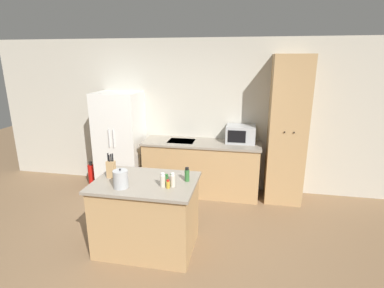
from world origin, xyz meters
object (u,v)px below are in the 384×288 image
(spice_bottle_tall_dark, at_px, (167,179))
(spice_bottle_pale_salt, at_px, (173,180))
(spice_bottle_green_herb, at_px, (172,178))
(spice_bottle_orange_cap, at_px, (187,175))
(pantry_cabinet, at_px, (287,131))
(spice_bottle_short_red, at_px, (168,184))
(refrigerator, at_px, (120,141))
(microwave, at_px, (241,134))
(fire_extinguisher, at_px, (92,175))
(knife_block, at_px, (111,169))
(spice_bottle_amber_oil, at_px, (163,180))
(kettle, at_px, (121,179))

(spice_bottle_tall_dark, bearing_deg, spice_bottle_pale_salt, -34.69)
(spice_bottle_green_herb, relative_size, spice_bottle_orange_cap, 0.51)
(pantry_cabinet, distance_m, spice_bottle_short_red, 2.35)
(refrigerator, height_order, spice_bottle_green_herb, refrigerator)
(spice_bottle_green_herb, xyz_separation_m, spice_bottle_orange_cap, (0.18, 0.03, 0.04))
(microwave, height_order, fire_extinguisher, microwave)
(knife_block, height_order, spice_bottle_pale_salt, knife_block)
(spice_bottle_orange_cap, bearing_deg, spice_bottle_green_herb, -170.47)
(microwave, bearing_deg, knife_block, -130.14)
(knife_block, distance_m, spice_bottle_amber_oil, 0.70)
(pantry_cabinet, xyz_separation_m, spice_bottle_orange_cap, (-1.28, -1.60, -0.21))
(refrigerator, relative_size, fire_extinguisher, 3.77)
(fire_extinguisher, bearing_deg, spice_bottle_amber_oil, -42.28)
(refrigerator, bearing_deg, spice_bottle_amber_oil, -53.67)
(spice_bottle_short_red, distance_m, kettle, 0.53)
(spice_bottle_amber_oil, relative_size, kettle, 0.73)
(spice_bottle_tall_dark, xyz_separation_m, spice_bottle_green_herb, (0.04, 0.10, -0.01))
(microwave, distance_m, kettle, 2.36)
(microwave, distance_m, spice_bottle_amber_oil, 2.06)
(spice_bottle_tall_dark, xyz_separation_m, spice_bottle_amber_oil, (-0.02, -0.09, 0.02))
(pantry_cabinet, bearing_deg, knife_block, -142.80)
(pantry_cabinet, bearing_deg, spice_bottle_orange_cap, -128.58)
(refrigerator, distance_m, pantry_cabinet, 2.84)
(refrigerator, bearing_deg, pantry_cabinet, 0.75)
(spice_bottle_orange_cap, distance_m, kettle, 0.76)
(spice_bottle_tall_dark, relative_size, spice_bottle_orange_cap, 0.69)
(pantry_cabinet, height_order, fire_extinguisher, pantry_cabinet)
(knife_block, relative_size, spice_bottle_tall_dark, 2.62)
(refrigerator, relative_size, knife_block, 5.63)
(spice_bottle_orange_cap, bearing_deg, pantry_cabinet, 51.42)
(pantry_cabinet, bearing_deg, kettle, -135.63)
(pantry_cabinet, distance_m, spice_bottle_amber_oil, 2.37)
(microwave, bearing_deg, spice_bottle_tall_dark, -113.07)
(spice_bottle_short_red, bearing_deg, kettle, -170.82)
(pantry_cabinet, xyz_separation_m, spice_bottle_pale_salt, (-1.40, -1.79, -0.21))
(spice_bottle_pale_salt, bearing_deg, knife_block, 171.41)
(spice_bottle_amber_oil, xyz_separation_m, spice_bottle_pale_salt, (0.11, 0.02, -0.00))
(microwave, distance_m, fire_extinguisher, 2.83)
(refrigerator, distance_m, knife_block, 1.75)
(spice_bottle_tall_dark, bearing_deg, pantry_cabinet, 49.18)
(spice_bottle_pale_salt, xyz_separation_m, fire_extinguisher, (-2.00, 1.70, -0.76))
(spice_bottle_short_red, relative_size, spice_bottle_amber_oil, 0.60)
(spice_bottle_orange_cap, height_order, kettle, kettle)
(kettle, bearing_deg, refrigerator, 114.35)
(refrigerator, xyz_separation_m, spice_bottle_green_herb, (1.37, -1.60, 0.06))
(knife_block, bearing_deg, refrigerator, 110.78)
(refrigerator, xyz_separation_m, fire_extinguisher, (-0.59, -0.06, -0.66))
(knife_block, relative_size, kettle, 1.35)
(spice_bottle_tall_dark, distance_m, spice_bottle_short_red, 0.12)
(pantry_cabinet, distance_m, knife_block, 2.77)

